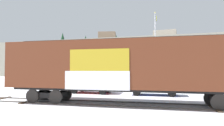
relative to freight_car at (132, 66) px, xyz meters
name	(u,v)px	position (x,y,z in m)	size (l,w,h in m)	color
ground_plane	(148,106)	(1.01, 0.00, -2.47)	(260.00, 260.00, 0.00)	silver
track	(112,103)	(-1.25, -0.07, -2.43)	(59.98, 5.17, 0.08)	#4C4742
freight_car	(132,66)	(0.00, 0.00, 0.00)	(16.31, 3.91, 4.25)	#5B2B19
flagpole	(155,43)	(0.98, 11.66, 3.04)	(0.24, 1.26, 9.25)	silver
hillside	(162,60)	(0.97, 58.85, 3.15)	(120.60, 40.49, 15.36)	gray
parked_car_red	(92,84)	(-4.68, 4.97, -1.61)	(4.02, 2.03, 1.71)	#B21E1E
parked_car_blue	(153,86)	(1.06, 4.99, -1.68)	(4.25, 1.96, 1.53)	navy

